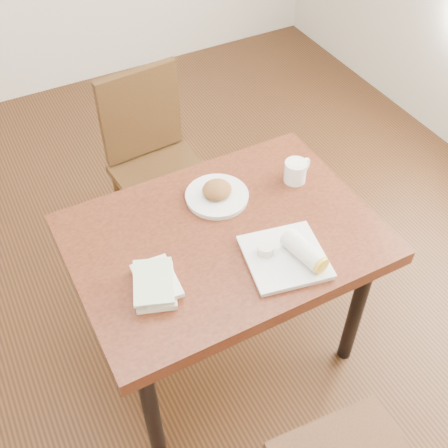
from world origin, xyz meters
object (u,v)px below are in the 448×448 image
table (224,249)px  coffee_mug (296,171)px  plate_scone (217,194)px  plate_burrito (291,255)px  book_stack (155,283)px  chair_far (154,156)px

table → coffee_mug: size_ratio=8.51×
plate_scone → plate_burrito: bearing=-78.6°
plate_burrito → book_stack: 0.48m
plate_scone → coffee_mug: (0.33, -0.05, 0.02)m
plate_burrito → book_stack: bearing=167.0°
coffee_mug → plate_burrito: size_ratio=0.41×
plate_burrito → table: bearing=122.9°
chair_far → coffee_mug: size_ratio=7.24×
chair_far → book_stack: (-0.36, -0.90, 0.23)m
coffee_mug → book_stack: coffee_mug is taller
chair_far → table: bearing=-92.4°
plate_burrito → chair_far: bearing=96.3°
plate_burrito → book_stack: size_ratio=1.39×
coffee_mug → plate_scone: bearing=171.7°
coffee_mug → book_stack: size_ratio=0.57×
plate_scone → book_stack: bearing=-142.6°
table → plate_burrito: (0.14, -0.22, 0.12)m
table → plate_scone: size_ratio=4.51×
book_stack → plate_scone: bearing=37.4°
coffee_mug → plate_burrito: 0.43m
chair_far → plate_burrito: chair_far is taller
coffee_mug → chair_far: bearing=119.2°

